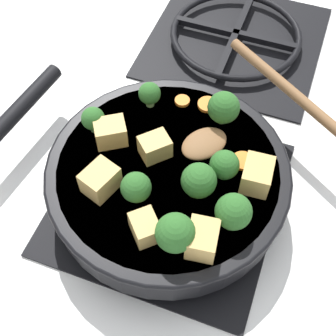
{
  "coord_description": "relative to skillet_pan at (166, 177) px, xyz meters",
  "views": [
    {
      "loc": [
        0.12,
        -0.33,
        0.59
      ],
      "look_at": [
        0.0,
        0.0,
        0.08
      ],
      "focal_mm": 50.0,
      "sensor_mm": 36.0,
      "label": 1
    }
  ],
  "objects": [
    {
      "name": "ground_plane",
      "position": [
        0.0,
        -0.0,
        -0.06
      ],
      "size": [
        2.4,
        2.4,
        0.0
      ],
      "primitive_type": "plane",
      "color": "white"
    },
    {
      "name": "wooden_spoon",
      "position": [
        0.09,
        0.13,
        0.03
      ],
      "size": [
        0.24,
        0.26,
        0.02
      ],
      "color": "brown",
      "rests_on": "skillet_pan"
    },
    {
      "name": "skillet_pan",
      "position": [
        0.0,
        0.0,
        0.0
      ],
      "size": [
        0.44,
        0.33,
        0.05
      ],
      "color": "black",
      "rests_on": "front_burner_grate"
    },
    {
      "name": "carrot_slice_orange_thin",
      "position": [
        0.09,
        0.04,
        0.03
      ],
      "size": [
        0.03,
        0.03,
        0.01
      ],
      "primitive_type": "cylinder",
      "color": "orange",
      "rests_on": "skillet_pan"
    },
    {
      "name": "broccoli_floret_east_rim",
      "position": [
        0.05,
        -0.02,
        0.05
      ],
      "size": [
        0.05,
        0.05,
        0.05
      ],
      "color": "#709956",
      "rests_on": "skillet_pan"
    },
    {
      "name": "tofu_cube_front_piece",
      "position": [
        0.01,
        -0.1,
        0.04
      ],
      "size": [
        0.05,
        0.05,
        0.03
      ],
      "primitive_type": "cube",
      "rotation": [
        0.0,
        0.0,
        5.46
      ],
      "color": "tan",
      "rests_on": "skillet_pan"
    },
    {
      "name": "broccoli_floret_north_edge",
      "position": [
        -0.02,
        -0.06,
        0.05
      ],
      "size": [
        0.04,
        0.04,
        0.05
      ],
      "color": "#709956",
      "rests_on": "skillet_pan"
    },
    {
      "name": "carrot_slice_near_center",
      "position": [
        -0.02,
        0.12,
        0.03
      ],
      "size": [
        0.02,
        0.02,
        0.01
      ],
      "primitive_type": "cylinder",
      "color": "orange",
      "rests_on": "skillet_pan"
    },
    {
      "name": "tofu_cube_near_handle",
      "position": [
        -0.07,
        -0.06,
        0.04
      ],
      "size": [
        0.05,
        0.05,
        0.04
      ],
      "primitive_type": "cube",
      "rotation": [
        0.0,
        0.0,
        4.38
      ],
      "color": "tan",
      "rests_on": "skillet_pan"
    },
    {
      "name": "broccoli_floret_center_top",
      "position": [
        0.1,
        -0.05,
        0.05
      ],
      "size": [
        0.04,
        0.04,
        0.05
      ],
      "color": "#709956",
      "rests_on": "skillet_pan"
    },
    {
      "name": "tofu_cube_east_chunk",
      "position": [
        -0.02,
        0.02,
        0.04
      ],
      "size": [
        0.05,
        0.05,
        0.03
      ],
      "primitive_type": "cube",
      "rotation": [
        0.0,
        0.0,
        0.8
      ],
      "color": "tan",
      "rests_on": "skillet_pan"
    },
    {
      "name": "broccoli_floret_near_spoon",
      "position": [
        0.05,
        0.1,
        0.05
      ],
      "size": [
        0.05,
        0.05,
        0.05
      ],
      "color": "#709956",
      "rests_on": "skillet_pan"
    },
    {
      "name": "broccoli_floret_small_inner",
      "position": [
        -0.12,
        0.03,
        0.05
      ],
      "size": [
        0.03,
        0.03,
        0.04
      ],
      "color": "#709956",
      "rests_on": "skillet_pan"
    },
    {
      "name": "broccoli_floret_south_cluster",
      "position": [
        0.05,
        -0.1,
        0.05
      ],
      "size": [
        0.05,
        0.05,
        0.05
      ],
      "color": "#709956",
      "rests_on": "skillet_pan"
    },
    {
      "name": "tofu_cube_back_piece",
      "position": [
        0.08,
        -0.09,
        0.04
      ],
      "size": [
        0.04,
        0.05,
        0.03
      ],
      "primitive_type": "cube",
      "rotation": [
        0.0,
        0.0,
        1.7
      ],
      "color": "tan",
      "rests_on": "skillet_pan"
    },
    {
      "name": "carrot_slice_edge_slice",
      "position": [
        0.02,
        0.12,
        0.03
      ],
      "size": [
        0.03,
        0.03,
        0.01
      ],
      "primitive_type": "cylinder",
      "color": "orange",
      "rests_on": "skillet_pan"
    },
    {
      "name": "front_burner_grate",
      "position": [
        0.0,
        -0.0,
        -0.04
      ],
      "size": [
        0.31,
        0.31,
        0.03
      ],
      "color": "black",
      "rests_on": "ground_plane"
    },
    {
      "name": "tofu_cube_center_large",
      "position": [
        -0.09,
        0.02,
        0.04
      ],
      "size": [
        0.05,
        0.05,
        0.03
      ],
      "primitive_type": "cube",
      "rotation": [
        0.0,
        0.0,
        0.58
      ],
      "color": "tan",
      "rests_on": "skillet_pan"
    },
    {
      "name": "broccoli_floret_mid_floret",
      "position": [
        -0.06,
        0.1,
        0.05
      ],
      "size": [
        0.03,
        0.03,
        0.04
      ],
      "color": "#709956",
      "rests_on": "skillet_pan"
    },
    {
      "name": "tofu_cube_west_chunk",
      "position": [
        0.12,
        0.02,
        0.04
      ],
      "size": [
        0.04,
        0.05,
        0.04
      ],
      "primitive_type": "cube",
      "rotation": [
        0.0,
        0.0,
        1.64
      ],
      "color": "tan",
      "rests_on": "skillet_pan"
    },
    {
      "name": "broccoli_floret_west_rim",
      "position": [
        0.07,
        0.01,
        0.05
      ],
      "size": [
        0.04,
        0.04,
        0.05
      ],
      "color": "#709956",
      "rests_on": "skillet_pan"
    },
    {
      "name": "rear_burner_grate",
      "position": [
        0.0,
        0.36,
        -0.04
      ],
      "size": [
        0.31,
        0.31,
        0.03
      ],
      "color": "black",
      "rests_on": "ground_plane"
    }
  ]
}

